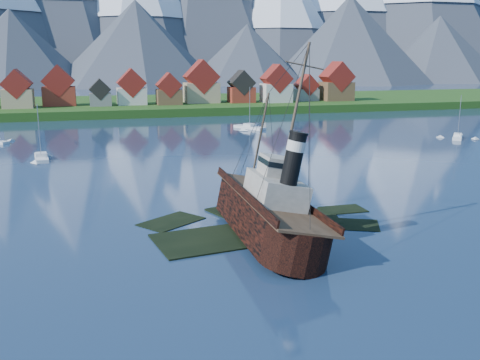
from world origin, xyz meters
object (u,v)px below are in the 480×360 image
object	(u,v)px
sailboat_e	(250,128)
sailboat_d	(458,138)
sailboat_a	(41,158)
tugboat_wreck	(259,208)

from	to	relation	value
sailboat_e	sailboat_d	bearing A→B (deg)	-64.12
sailboat_a	sailboat_e	bearing A→B (deg)	25.80
tugboat_wreck	sailboat_e	world-z (taller)	tugboat_wreck
sailboat_d	sailboat_e	size ratio (longest dim) A/B	0.91
sailboat_e	tugboat_wreck	bearing A→B (deg)	-134.37
tugboat_wreck	sailboat_a	xyz separation A→B (m)	(-29.30, 57.87, -2.76)
sailboat_d	sailboat_e	world-z (taller)	sailboat_e
tugboat_wreck	sailboat_d	world-z (taller)	tugboat_wreck
tugboat_wreck	sailboat_e	xyz separation A→B (m)	(27.12, 93.85, -2.75)
sailboat_d	sailboat_e	distance (m)	58.18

